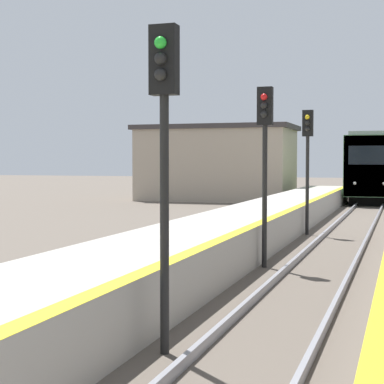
{
  "coord_description": "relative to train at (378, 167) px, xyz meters",
  "views": [
    {
      "loc": [
        1.81,
        -1.32,
        2.54
      ],
      "look_at": [
        -4.88,
        18.89,
        1.52
      ],
      "focal_mm": 60.0,
      "sensor_mm": 36.0,
      "label": 1
    }
  ],
  "objects": [
    {
      "name": "signal_mid",
      "position": [
        -1.34,
        -33.39,
        0.85
      ],
      "size": [
        0.36,
        0.31,
        4.3
      ],
      "color": "black",
      "rests_on": "ground"
    },
    {
      "name": "signal_far",
      "position": [
        -1.35,
        -26.19,
        0.85
      ],
      "size": [
        0.36,
        0.31,
        4.3
      ],
      "color": "black",
      "rests_on": "ground"
    },
    {
      "name": "signal_near",
      "position": [
        -1.16,
        -40.6,
        0.85
      ],
      "size": [
        0.36,
        0.31,
        4.3
      ],
      "color": "black",
      "rests_on": "ground"
    },
    {
      "name": "station_building",
      "position": [
        -9.8,
        -8.22,
        0.28
      ],
      "size": [
        10.1,
        5.63,
        4.86
      ],
      "color": "tan",
      "rests_on": "ground"
    },
    {
      "name": "train",
      "position": [
        0.0,
        0.0,
        0.0
      ],
      "size": [
        2.84,
        23.9,
        4.25
      ],
      "color": "black",
      "rests_on": "ground"
    }
  ]
}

